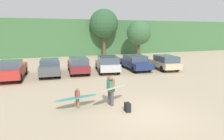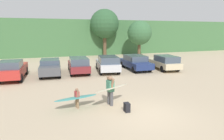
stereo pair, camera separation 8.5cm
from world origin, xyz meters
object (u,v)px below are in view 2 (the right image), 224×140
at_px(parked_car_silver, 108,63).
at_px(parked_car_champagne, 164,62).
at_px(parked_car_navy, 135,62).
at_px(surfboard_cream, 112,88).
at_px(person_child, 77,97).
at_px(person_adult, 110,89).
at_px(parked_car_dark_gray, 50,67).
at_px(surfboard_teal, 76,98).
at_px(parked_car_maroon, 79,65).
at_px(backpack_dropped, 127,107).
at_px(parked_car_red, 13,69).

height_order(parked_car_silver, parked_car_champagne, parked_car_silver).
relative_size(parked_car_navy, surfboard_cream, 2.01).
height_order(parked_car_champagne, person_child, parked_car_champagne).
xyz_separation_m(parked_car_champagne, surfboard_cream, (-8.35, -7.87, 0.19)).
height_order(parked_car_navy, person_adult, person_adult).
bearing_deg(parked_car_dark_gray, parked_car_champagne, -91.49).
distance_m(person_adult, surfboard_cream, 0.16).
relative_size(person_child, surfboard_teal, 0.45).
xyz_separation_m(parked_car_maroon, backpack_dropped, (0.70, -9.90, -0.58)).
height_order(parked_car_dark_gray, parked_car_maroon, parked_car_maroon).
height_order(parked_car_navy, surfboard_teal, parked_car_navy).
xyz_separation_m(parked_car_red, parked_car_dark_gray, (2.96, 0.74, -0.07)).
bearing_deg(surfboard_cream, person_child, -36.82).
bearing_deg(surfboard_teal, backpack_dropped, 140.01).
distance_m(parked_car_silver, person_child, 9.23).
height_order(parked_car_dark_gray, parked_car_navy, parked_car_navy).
height_order(parked_car_red, surfboard_teal, parked_car_red).
distance_m(parked_car_silver, parked_car_navy, 3.12).
height_order(person_child, surfboard_cream, surfboard_cream).
bearing_deg(parked_car_red, parked_car_maroon, -78.99).
bearing_deg(parked_car_champagne, person_adult, 138.42).
distance_m(parked_car_maroon, parked_car_navy, 5.85).
bearing_deg(person_child, surfboard_teal, 51.24).
distance_m(person_child, surfboard_teal, 0.09).
distance_m(parked_car_navy, parked_car_champagne, 2.94).
xyz_separation_m(person_adult, backpack_dropped, (0.48, -1.14, -0.67)).
bearing_deg(parked_car_maroon, parked_car_dark_gray, 94.11).
xyz_separation_m(parked_car_maroon, person_adult, (0.22, -8.76, 0.10)).
bearing_deg(surfboard_teal, parked_car_maroon, -111.69).
distance_m(parked_car_red, parked_car_champagne, 14.13).
relative_size(parked_car_red, parked_car_maroon, 0.99).
distance_m(parked_car_dark_gray, backpack_dropped, 10.41).
relative_size(parked_car_champagne, person_adult, 3.08).
xyz_separation_m(parked_car_maroon, parked_car_champagne, (8.62, -1.03, -0.03)).
bearing_deg(surfboard_cream, parked_car_navy, -149.27).
height_order(parked_car_red, parked_car_champagne, parked_car_red).
bearing_deg(parked_car_dark_gray, backpack_dropped, -158.14).
xyz_separation_m(parked_car_red, person_child, (3.98, -7.83, -0.24)).
bearing_deg(parked_car_dark_gray, person_adult, -158.77).
bearing_deg(parked_car_navy, surfboard_cream, 149.83).
bearing_deg(parked_car_maroon, person_child, 173.74).
xyz_separation_m(parked_car_dark_gray, person_child, (1.02, -8.58, -0.17)).
bearing_deg(backpack_dropped, surfboard_teal, 151.52).
distance_m(person_child, surfboard_cream, 1.85).
bearing_deg(surfboard_cream, parked_car_silver, -133.17).
xyz_separation_m(parked_car_navy, surfboard_cream, (-5.57, -8.82, 0.20)).
bearing_deg(backpack_dropped, surfboard_cream, 113.28).
relative_size(parked_car_maroon, parked_car_champagne, 0.94).
bearing_deg(parked_car_maroon, parked_car_silver, -94.74).
bearing_deg(person_child, surfboard_cream, 159.00).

